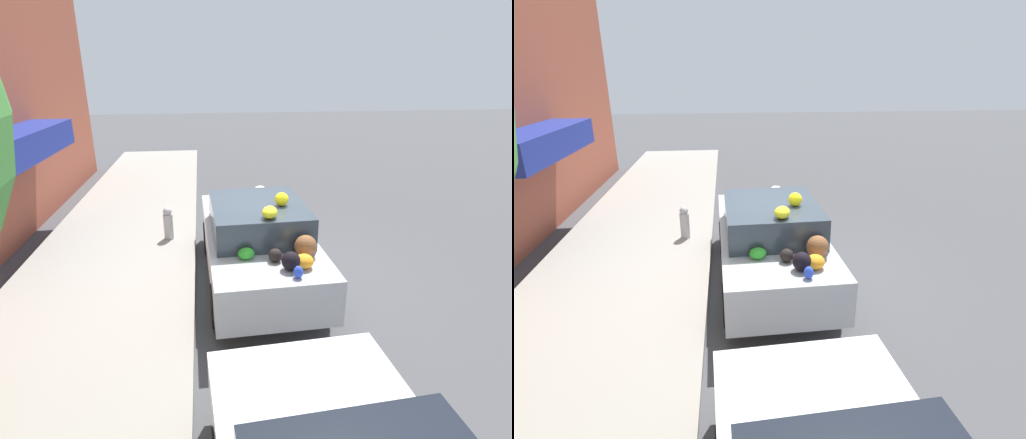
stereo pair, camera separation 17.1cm
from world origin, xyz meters
The scene contains 4 objects.
ground_plane centered at (0.00, 0.00, 0.00)m, with size 60.00×60.00×0.00m, color #4C4C4F.
sidewalk_curb centered at (0.00, 2.70, 0.06)m, with size 24.00×3.20×0.12m.
fire_hydrant centered at (1.82, 1.66, 0.46)m, with size 0.20×0.20×0.70m.
art_car centered at (-0.04, 0.01, 0.78)m, with size 4.12×1.82×1.71m.
Camera 1 is at (-6.28, 0.87, 3.52)m, focal length 28.00 mm.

